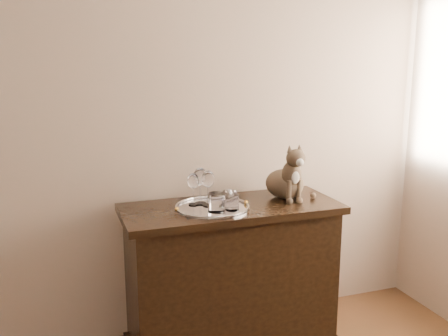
% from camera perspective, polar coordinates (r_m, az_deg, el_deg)
% --- Properties ---
extents(wall_back, '(4.00, 0.10, 2.70)m').
position_cam_1_polar(wall_back, '(2.81, -13.02, 6.21)').
color(wall_back, '#C3A692').
rests_on(wall_back, ground).
extents(sideboard, '(1.20, 0.50, 0.85)m').
position_cam_1_polar(sideboard, '(2.89, 0.80, -12.37)').
color(sideboard, black).
rests_on(sideboard, ground).
extents(tray, '(0.40, 0.40, 0.01)m').
position_cam_1_polar(tray, '(2.68, -1.34, -4.61)').
color(tray, silver).
rests_on(tray, sideboard).
extents(wine_glass_a, '(0.07, 0.07, 0.18)m').
position_cam_1_polar(wine_glass_a, '(2.70, -3.52, -2.42)').
color(wine_glass_a, silver).
rests_on(wine_glass_a, tray).
extents(wine_glass_b, '(0.08, 0.08, 0.20)m').
position_cam_1_polar(wine_glass_b, '(2.72, -2.72, -2.06)').
color(wine_glass_b, white).
rests_on(wine_glass_b, tray).
extents(wine_glass_d, '(0.07, 0.07, 0.19)m').
position_cam_1_polar(wine_glass_d, '(2.68, -1.82, -2.32)').
color(wine_glass_d, silver).
rests_on(wine_glass_d, tray).
extents(tumbler_a, '(0.07, 0.07, 0.08)m').
position_cam_1_polar(tumbler_a, '(2.62, 0.93, -3.96)').
color(tumbler_a, white).
rests_on(tumbler_a, tray).
extents(tumbler_b, '(0.09, 0.09, 0.10)m').
position_cam_1_polar(tumbler_b, '(2.59, -0.88, -3.96)').
color(tumbler_b, silver).
rests_on(tumbler_b, tray).
extents(tumbler_c, '(0.07, 0.07, 0.08)m').
position_cam_1_polar(tumbler_c, '(2.68, 0.63, -3.55)').
color(tumbler_c, silver).
rests_on(tumbler_c, tray).
extents(cat, '(0.33, 0.31, 0.33)m').
position_cam_1_polar(cat, '(2.88, 6.97, -0.21)').
color(cat, '#4B3B2C').
rests_on(cat, sideboard).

